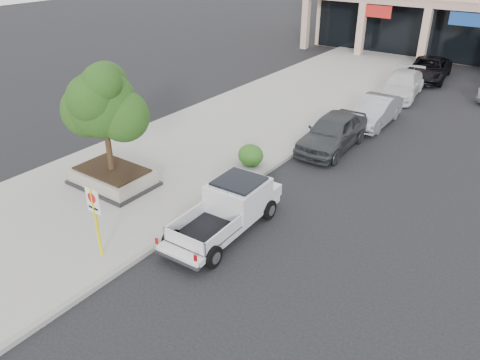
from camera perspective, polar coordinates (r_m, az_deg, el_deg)
name	(u,v)px	position (r m, az deg, el deg)	size (l,w,h in m)	color
ground	(225,241)	(15.38, -1.82, -7.39)	(120.00, 120.00, 0.00)	black
sidewalk	(210,141)	(22.49, -3.67, 4.74)	(8.00, 52.00, 0.15)	gray
curb	(281,162)	(20.41, 4.97, 2.19)	(0.20, 52.00, 0.15)	gray
planter	(113,177)	(18.88, -15.23, 0.39)	(3.20, 2.20, 0.68)	black
planter_tree	(108,104)	(17.77, -15.74, 8.90)	(2.90, 2.55, 4.00)	#322513
no_parking_sign	(95,213)	(14.31, -17.26, -3.92)	(0.55, 0.09, 2.30)	yellow
hedge	(251,155)	(19.68, 1.30, 3.02)	(1.10, 0.99, 0.94)	#1A4413
pickup_truck	(223,212)	(15.37, -2.06, -3.89)	(1.85, 5.01, 1.58)	silver
curb_car_a	(333,132)	(21.97, 11.25, 5.78)	(1.94, 4.82, 1.64)	#333639
curb_car_b	(375,111)	(25.48, 16.13, 8.07)	(1.53, 4.39, 1.45)	#96989D
curb_car_c	(402,85)	(30.70, 19.13, 10.93)	(2.05, 5.05, 1.47)	silver
curb_car_d	(429,69)	(35.12, 22.00, 12.45)	(2.44, 5.29, 1.47)	black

